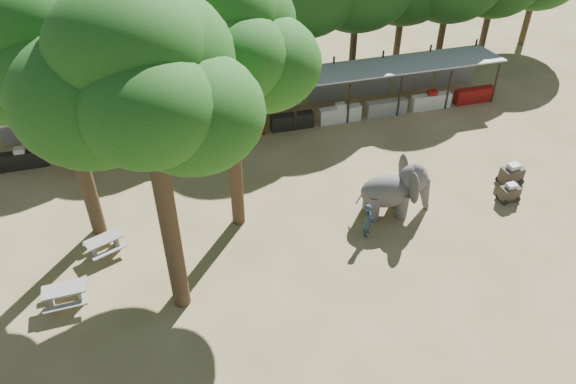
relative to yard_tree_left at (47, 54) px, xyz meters
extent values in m
plane|color=brown|center=(9.13, -7.19, -8.20)|extent=(100.00, 100.00, 0.00)
cube|color=#9FA1A6|center=(9.13, 6.81, -5.70)|extent=(28.00, 2.99, 0.39)
cylinder|color=#2D2319|center=(-3.47, 5.46, -7.00)|extent=(0.12, 0.12, 2.40)
cylinder|color=#2D2319|center=(-3.47, 8.16, -6.80)|extent=(0.12, 0.12, 2.80)
cube|color=black|center=(-3.47, 5.71, -7.75)|extent=(2.38, 0.50, 0.90)
cube|color=gray|center=(-3.47, 8.11, -7.20)|extent=(2.52, 0.12, 2.00)
cylinder|color=#2D2319|center=(-0.67, 5.46, -7.00)|extent=(0.12, 0.12, 2.40)
cylinder|color=#2D2319|center=(-0.67, 8.16, -6.80)|extent=(0.12, 0.12, 2.80)
cube|color=maroon|center=(-0.67, 5.71, -7.75)|extent=(2.38, 0.50, 0.90)
cube|color=gray|center=(-0.67, 8.11, -7.20)|extent=(2.52, 0.12, 2.00)
cylinder|color=#2D2319|center=(2.13, 5.46, -7.00)|extent=(0.12, 0.12, 2.40)
cylinder|color=#2D2319|center=(2.13, 8.16, -6.80)|extent=(0.12, 0.12, 2.80)
cube|color=silver|center=(2.13, 5.71, -7.75)|extent=(2.38, 0.50, 0.90)
cube|color=gray|center=(2.13, 8.11, -7.20)|extent=(2.52, 0.12, 2.00)
cylinder|color=#2D2319|center=(4.93, 5.46, -7.00)|extent=(0.12, 0.12, 2.40)
cylinder|color=#2D2319|center=(4.93, 8.16, -6.80)|extent=(0.12, 0.12, 2.80)
cube|color=black|center=(4.93, 5.71, -7.75)|extent=(2.38, 0.50, 0.90)
cube|color=gray|center=(4.93, 8.11, -7.20)|extent=(2.52, 0.12, 2.00)
cylinder|color=#2D2319|center=(7.73, 5.46, -7.00)|extent=(0.12, 0.12, 2.40)
cylinder|color=#2D2319|center=(7.73, 8.16, -6.80)|extent=(0.12, 0.12, 2.80)
cube|color=maroon|center=(7.73, 5.71, -7.75)|extent=(2.38, 0.50, 0.90)
cube|color=gray|center=(7.73, 8.11, -7.20)|extent=(2.52, 0.12, 2.00)
cylinder|color=#2D2319|center=(10.53, 5.46, -7.00)|extent=(0.12, 0.12, 2.40)
cylinder|color=#2D2319|center=(10.53, 8.16, -6.80)|extent=(0.12, 0.12, 2.80)
cube|color=black|center=(10.53, 5.71, -7.75)|extent=(2.38, 0.50, 0.90)
cube|color=gray|center=(10.53, 8.11, -7.20)|extent=(2.52, 0.12, 2.00)
cylinder|color=#2D2319|center=(13.33, 5.46, -7.00)|extent=(0.12, 0.12, 2.40)
cylinder|color=#2D2319|center=(13.33, 8.16, -6.80)|extent=(0.12, 0.12, 2.80)
cube|color=silver|center=(13.33, 5.71, -7.75)|extent=(2.38, 0.50, 0.90)
cube|color=gray|center=(13.33, 8.11, -7.20)|extent=(2.52, 0.12, 2.00)
cylinder|color=#2D2319|center=(16.13, 5.46, -7.00)|extent=(0.12, 0.12, 2.40)
cylinder|color=#2D2319|center=(16.13, 8.16, -6.80)|extent=(0.12, 0.12, 2.80)
cube|color=gray|center=(16.13, 5.71, -7.75)|extent=(2.38, 0.50, 0.90)
cube|color=gray|center=(16.13, 8.11, -7.20)|extent=(2.52, 0.12, 2.00)
cylinder|color=#2D2319|center=(18.93, 5.46, -7.00)|extent=(0.12, 0.12, 2.40)
cylinder|color=#2D2319|center=(18.93, 8.16, -6.80)|extent=(0.12, 0.12, 2.80)
cube|color=silver|center=(18.93, 5.71, -7.75)|extent=(2.38, 0.50, 0.90)
cube|color=gray|center=(18.93, 8.11, -7.20)|extent=(2.52, 0.12, 2.00)
cylinder|color=#2D2319|center=(21.73, 5.46, -7.00)|extent=(0.12, 0.12, 2.40)
cylinder|color=#2D2319|center=(21.73, 8.16, -6.80)|extent=(0.12, 0.12, 2.80)
cube|color=maroon|center=(21.73, 5.71, -7.75)|extent=(2.38, 0.50, 0.90)
cube|color=gray|center=(21.73, 8.11, -7.20)|extent=(2.52, 0.12, 2.00)
cylinder|color=#332316|center=(0.13, -0.19, -3.60)|extent=(0.60, 0.60, 9.20)
cone|color=#332316|center=(0.13, -0.19, 1.00)|extent=(0.57, 0.57, 2.88)
ellipsoid|color=#0F470D|center=(-1.27, 0.11, -0.38)|extent=(4.80, 4.80, 3.94)
ellipsoid|color=#0F470D|center=(1.33, -0.79, -0.78)|extent=(4.20, 4.20, 3.44)
ellipsoid|color=#0F470D|center=(0.33, 0.91, 0.22)|extent=(5.20, 5.20, 4.26)
ellipsoid|color=#0F470D|center=(0.13, -1.49, -0.08)|extent=(3.80, 3.80, 3.12)
ellipsoid|color=#0F470D|center=(-0.17, 0.01, 1.02)|extent=(4.40, 4.40, 3.61)
cylinder|color=#332316|center=(3.13, -5.19, -3.00)|extent=(0.64, 0.64, 10.40)
cone|color=#332316|center=(3.13, -5.19, 2.20)|extent=(0.61, 0.61, 3.25)
ellipsoid|color=#0F470D|center=(1.73, -4.89, 0.64)|extent=(4.80, 4.80, 3.94)
ellipsoid|color=#0F470D|center=(4.33, -5.79, 0.24)|extent=(4.20, 4.20, 3.44)
ellipsoid|color=#0F470D|center=(3.33, -4.09, 1.24)|extent=(5.20, 5.20, 4.26)
ellipsoid|color=#0F470D|center=(3.13, -6.49, 0.94)|extent=(3.80, 3.80, 3.12)
ellipsoid|color=#0F470D|center=(2.83, -4.99, 2.04)|extent=(4.40, 4.40, 3.61)
cylinder|color=#332316|center=(6.13, -1.19, -3.40)|extent=(0.56, 0.56, 9.60)
cone|color=#332316|center=(6.13, -1.19, 1.40)|extent=(0.53, 0.53, 3.00)
ellipsoid|color=#0F470D|center=(4.73, -0.89, -0.04)|extent=(4.80, 4.80, 3.94)
ellipsoid|color=#0F470D|center=(7.33, -1.79, -0.44)|extent=(4.20, 4.20, 3.44)
ellipsoid|color=#0F470D|center=(6.33, -0.09, 0.56)|extent=(5.20, 5.20, 4.26)
ellipsoid|color=#0F470D|center=(6.13, -2.49, 0.26)|extent=(3.80, 3.80, 3.12)
ellipsoid|color=#0F470D|center=(5.83, -0.99, 1.36)|extent=(4.40, 4.40, 3.61)
cylinder|color=#332316|center=(-4.20, 11.81, -6.33)|extent=(0.44, 0.44, 3.74)
cylinder|color=#332316|center=(-0.87, 11.81, -6.33)|extent=(0.44, 0.44, 3.74)
ellipsoid|color=black|center=(-0.87, 11.81, -2.68)|extent=(6.46, 5.95, 5.61)
cylinder|color=#332316|center=(2.47, 11.81, -6.33)|extent=(0.44, 0.44, 3.74)
ellipsoid|color=black|center=(2.47, 11.81, -2.68)|extent=(6.46, 5.95, 5.61)
cylinder|color=#332316|center=(5.80, 11.81, -6.33)|extent=(0.44, 0.44, 3.74)
ellipsoid|color=black|center=(5.80, 11.81, -2.68)|extent=(6.46, 5.95, 5.61)
cylinder|color=#332316|center=(9.13, 11.81, -6.33)|extent=(0.44, 0.44, 3.74)
cylinder|color=#332316|center=(12.47, 11.81, -6.33)|extent=(0.44, 0.44, 3.74)
cylinder|color=#332316|center=(15.80, 11.81, -6.33)|extent=(0.44, 0.44, 3.74)
cylinder|color=#332316|center=(19.13, 11.81, -6.33)|extent=(0.44, 0.44, 3.74)
cylinder|color=#332316|center=(22.47, 11.81, -6.33)|extent=(0.44, 0.44, 3.74)
cylinder|color=#332316|center=(25.80, 11.81, -6.33)|extent=(0.44, 0.44, 3.74)
cylinder|color=#332316|center=(29.13, 11.81, -6.33)|extent=(0.44, 0.44, 3.74)
ellipsoid|color=#494747|center=(12.63, -2.35, -6.96)|extent=(2.52, 1.65, 1.54)
cylinder|color=#494747|center=(11.94, -2.64, -7.55)|extent=(0.61, 0.61, 1.30)
cylinder|color=#494747|center=(12.02, -1.91, -7.55)|extent=(0.61, 0.61, 1.30)
cylinder|color=#494747|center=(13.24, -2.78, -7.55)|extent=(0.61, 0.61, 1.30)
cylinder|color=#494747|center=(13.32, -2.06, -7.55)|extent=(0.61, 0.61, 1.30)
ellipsoid|color=#494747|center=(13.75, -2.47, -6.41)|extent=(1.43, 1.20, 1.43)
ellipsoid|color=#494747|center=(13.45, -3.14, -6.37)|extent=(0.35, 1.19, 1.46)
ellipsoid|color=#494747|center=(13.61, -1.76, -6.37)|extent=(0.35, 1.19, 1.46)
cone|color=#494747|center=(14.44, -2.55, -7.39)|extent=(0.65, 0.65, 1.62)
imported|color=#26384C|center=(11.30, -3.51, -7.38)|extent=(0.63, 0.71, 1.65)
cube|color=gray|center=(-1.08, -4.10, -7.44)|extent=(1.60, 0.79, 0.06)
cube|color=gray|center=(-1.60, -4.12, -7.83)|extent=(0.13, 0.63, 0.74)
cube|color=gray|center=(-0.55, -4.08, -7.83)|extent=(0.13, 0.63, 0.74)
cube|color=gray|center=(-1.06, -4.68, -7.76)|extent=(1.59, 0.32, 0.05)
cube|color=gray|center=(-1.10, -3.52, -7.76)|extent=(1.59, 0.32, 0.05)
cube|color=gray|center=(0.38, -1.63, -7.50)|extent=(1.61, 1.18, 0.06)
cube|color=gray|center=(-0.07, -1.81, -7.86)|extent=(0.31, 0.58, 0.68)
cube|color=gray|center=(0.83, -1.44, -7.86)|extent=(0.31, 0.58, 0.68)
cube|color=gray|center=(0.58, -2.12, -7.79)|extent=(1.45, 0.77, 0.05)
cube|color=gray|center=(0.18, -1.13, -7.79)|extent=(1.45, 0.77, 0.05)
cube|color=#322922|center=(18.55, -3.04, -7.76)|extent=(0.90, 0.57, 0.61)
cylinder|color=black|center=(18.22, -3.35, -8.07)|extent=(0.26, 0.07, 0.26)
cylinder|color=black|center=(18.91, -3.31, -8.07)|extent=(0.26, 0.07, 0.26)
cylinder|color=black|center=(18.19, -2.77, -8.07)|extent=(0.26, 0.07, 0.26)
cylinder|color=black|center=(18.88, -2.74, -8.07)|extent=(0.26, 0.07, 0.26)
cube|color=silver|center=(18.55, -3.04, -7.37)|extent=(0.45, 0.37, 0.22)
cube|color=#322922|center=(19.35, -1.91, -7.68)|extent=(1.10, 0.73, 0.73)
cylinder|color=black|center=(18.98, -2.30, -8.04)|extent=(0.32, 0.09, 0.31)
cylinder|color=black|center=(19.80, -2.21, -8.04)|extent=(0.32, 0.09, 0.31)
cylinder|color=black|center=(18.90, -1.61, -8.04)|extent=(0.32, 0.09, 0.31)
cylinder|color=black|center=(19.73, -1.53, -8.04)|extent=(0.32, 0.09, 0.31)
cube|color=silver|center=(19.35, -1.91, -7.21)|extent=(0.56, 0.47, 0.26)
camera|label=1|loc=(3.26, -19.95, 8.36)|focal=35.00mm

